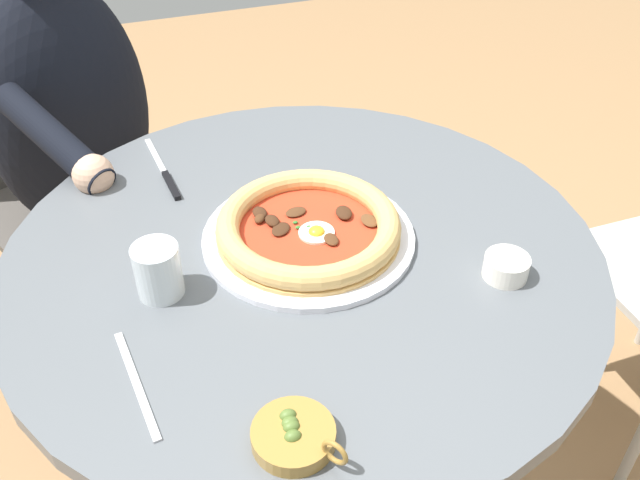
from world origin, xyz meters
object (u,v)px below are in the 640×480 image
ramekin_capers (506,266)px  olive_pan (294,435)px  diner_person (90,195)px  steak_knife (166,176)px  cafe_chair_diner (59,174)px  pizza_on_plate (308,229)px  water_glass (159,274)px  fork_utensil (136,384)px  dining_table (304,336)px

ramekin_capers → olive_pan: bearing=-155.7°
ramekin_capers → diner_person: (-0.56, 0.76, -0.25)m
steak_knife → cafe_chair_diner: size_ratio=0.25×
pizza_on_plate → water_glass: water_glass is taller
pizza_on_plate → water_glass: (-0.23, -0.04, 0.01)m
pizza_on_plate → fork_utensil: pizza_on_plate is taller
water_glass → steak_knife: (0.05, 0.29, -0.03)m
pizza_on_plate → ramekin_capers: bearing=-35.7°
diner_person → olive_pan: bearing=-78.2°
dining_table → steak_knife: size_ratio=4.24×
pizza_on_plate → olive_pan: size_ratio=2.94×
dining_table → cafe_chair_diner: bearing=116.9°
dining_table → pizza_on_plate: (0.01, 0.01, 0.21)m
steak_knife → fork_utensil: bearing=-104.1°
water_glass → steak_knife: size_ratio=0.37×
olive_pan → fork_utensil: size_ratio=0.60×
olive_pan → fork_utensil: bearing=137.9°
ramekin_capers → cafe_chair_diner: 1.12m
dining_table → olive_pan: (-0.12, -0.32, 0.21)m
diner_person → steak_knife: bearing=-67.1°
dining_table → water_glass: (-0.22, -0.03, 0.23)m
olive_pan → ramekin_capers: bearing=24.3°
dining_table → diner_person: bearing=117.0°
pizza_on_plate → diner_person: diner_person is taller
fork_utensil → cafe_chair_diner: bearing=96.2°
diner_person → pizza_on_plate: bearing=-61.3°
dining_table → fork_utensil: size_ratio=4.92×
dining_table → ramekin_capers: bearing=-31.8°
pizza_on_plate → cafe_chair_diner: size_ratio=0.39×
pizza_on_plate → water_glass: bearing=-169.4°
steak_knife → fork_utensil: size_ratio=1.16×
ramekin_capers → olive_pan: olive_pan is taller
steak_knife → olive_pan: bearing=-85.5°
ramekin_capers → fork_utensil: 0.53m
dining_table → ramekin_capers: ramekin_capers is taller
ramekin_capers → diner_person: bearing=126.4°
dining_table → steak_knife: (-0.16, 0.26, 0.20)m
cafe_chair_diner → fork_utensil: bearing=-83.8°
ramekin_capers → fork_utensil: bearing=-177.2°
diner_person → ramekin_capers: bearing=-53.6°
water_glass → steak_knife: water_glass is taller
dining_table → cafe_chair_diner: (-0.37, 0.73, -0.05)m
water_glass → cafe_chair_diner: (-0.15, 0.76, -0.28)m
pizza_on_plate → water_glass: 0.24m
fork_utensil → cafe_chair_diner: cafe_chair_diner is taller
dining_table → olive_pan: bearing=-109.7°
ramekin_capers → cafe_chair_diner: bearing=125.1°
water_glass → cafe_chair_diner: 0.82m
olive_pan → diner_person: 0.98m
dining_table → pizza_on_plate: bearing=44.8°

